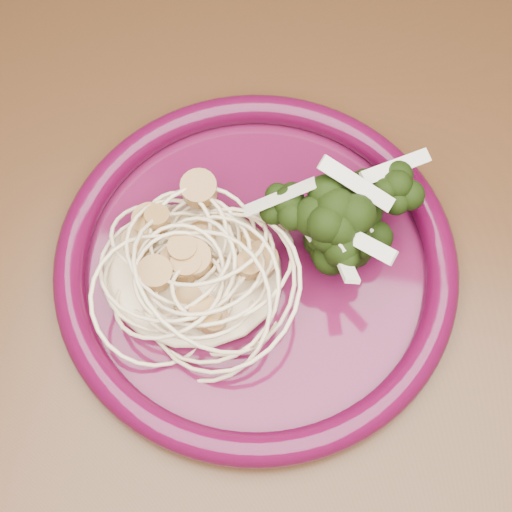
{
  "coord_description": "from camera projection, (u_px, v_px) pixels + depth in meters",
  "views": [
    {
      "loc": [
        -0.02,
        -0.25,
        1.2
      ],
      "look_at": [
        -0.05,
        -0.05,
        0.77
      ],
      "focal_mm": 50.0,
      "sensor_mm": 36.0,
      "label": 1
    }
  ],
  "objects": [
    {
      "name": "onion_garnish",
      "position": [
        341.0,
        210.0,
        0.44
      ],
      "size": [
        0.1,
        0.12,
        0.05
      ],
      "primitive_type": null,
      "rotation": [
        0.0,
        0.0,
        0.37
      ],
      "color": "beige",
      "rests_on": "broccoli_pile"
    },
    {
      "name": "spaghetti_pile",
      "position": [
        191.0,
        268.0,
        0.48
      ],
      "size": [
        0.15,
        0.15,
        0.03
      ],
      "primitive_type": "ellipsoid",
      "rotation": [
        0.0,
        0.0,
        0.37
      ],
      "color": "beige",
      "rests_on": "dinner_plate"
    },
    {
      "name": "dining_table",
      "position": [
        327.0,
        276.0,
        0.6
      ],
      "size": [
        1.2,
        0.8,
        0.75
      ],
      "color": "#472814",
      "rests_on": "ground"
    },
    {
      "name": "dinner_plate",
      "position": [
        256.0,
        262.0,
        0.49
      ],
      "size": [
        0.36,
        0.36,
        0.02
      ],
      "rotation": [
        0.0,
        0.0,
        0.37
      ],
      "color": "#460B26",
      "rests_on": "dining_table"
    },
    {
      "name": "scallop_cluster",
      "position": [
        187.0,
        246.0,
        0.45
      ],
      "size": [
        0.15,
        0.15,
        0.04
      ],
      "primitive_type": null,
      "rotation": [
        0.0,
        0.0,
        0.37
      ],
      "color": "#A27843",
      "rests_on": "spaghetti_pile"
    },
    {
      "name": "broccoli_pile",
      "position": [
        336.0,
        233.0,
        0.47
      ],
      "size": [
        0.14,
        0.18,
        0.05
      ],
      "primitive_type": "ellipsoid",
      "rotation": [
        0.0,
        0.0,
        0.37
      ],
      "color": "black",
      "rests_on": "dinner_plate"
    }
  ]
}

